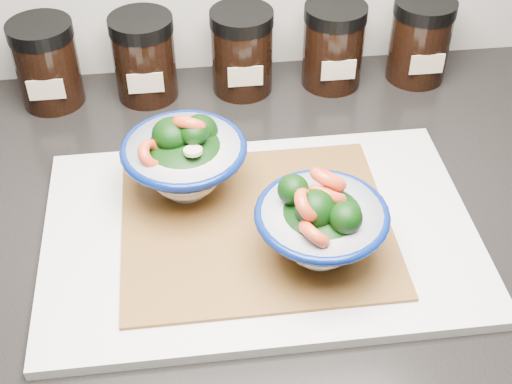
{
  "coord_description": "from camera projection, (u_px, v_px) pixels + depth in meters",
  "views": [
    {
      "loc": [
        -0.09,
        0.88,
        1.44
      ],
      "look_at": [
        -0.03,
        1.41,
        0.96
      ],
      "focal_mm": 50.0,
      "sensor_mm": 36.0,
      "label": 1
    }
  ],
  "objects": [
    {
      "name": "countertop",
      "position": [
        276.0,
        220.0,
        0.8
      ],
      "size": [
        3.5,
        0.6,
        0.04
      ],
      "primitive_type": "cube",
      "color": "black",
      "rests_on": "cabinet"
    },
    {
      "name": "cutting_board",
      "position": [
        260.0,
        233.0,
        0.75
      ],
      "size": [
        0.45,
        0.3,
        0.01
      ],
      "primitive_type": "cube",
      "color": "beige",
      "rests_on": "countertop"
    },
    {
      "name": "bamboo_mat",
      "position": [
        256.0,
        225.0,
        0.75
      ],
      "size": [
        0.28,
        0.24,
        0.0
      ],
      "primitive_type": "cube",
      "color": "brown",
      "rests_on": "cutting_board"
    },
    {
      "name": "bowl_left",
      "position": [
        185.0,
        159.0,
        0.76
      ],
      "size": [
        0.14,
        0.14,
        0.11
      ],
      "rotation": [
        0.0,
        0.0,
        0.24
      ],
      "color": "white",
      "rests_on": "bamboo_mat"
    },
    {
      "name": "bowl_right",
      "position": [
        321.0,
        225.0,
        0.69
      ],
      "size": [
        0.13,
        0.13,
        0.1
      ],
      "rotation": [
        0.0,
        0.0,
        0.31
      ],
      "color": "white",
      "rests_on": "bamboo_mat"
    },
    {
      "name": "spice_jar_a",
      "position": [
        47.0,
        64.0,
        0.9
      ],
      "size": [
        0.08,
        0.08,
        0.11
      ],
      "color": "black",
      "rests_on": "countertop"
    },
    {
      "name": "spice_jar_b",
      "position": [
        144.0,
        57.0,
        0.92
      ],
      "size": [
        0.08,
        0.08,
        0.11
      ],
      "color": "black",
      "rests_on": "countertop"
    },
    {
      "name": "spice_jar_c",
      "position": [
        242.0,
        51.0,
        0.93
      ],
      "size": [
        0.08,
        0.08,
        0.11
      ],
      "color": "black",
      "rests_on": "countertop"
    },
    {
      "name": "spice_jar_d",
      "position": [
        333.0,
        45.0,
        0.94
      ],
      "size": [
        0.08,
        0.08,
        0.11
      ],
      "color": "black",
      "rests_on": "countertop"
    },
    {
      "name": "spice_jar_e",
      "position": [
        420.0,
        40.0,
        0.95
      ],
      "size": [
        0.08,
        0.08,
        0.11
      ],
      "color": "black",
      "rests_on": "countertop"
    }
  ]
}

